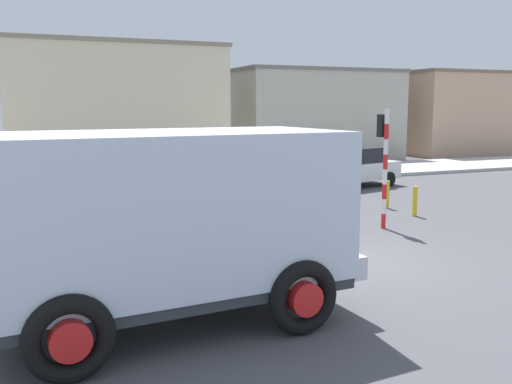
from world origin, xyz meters
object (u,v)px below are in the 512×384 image
(cyclist, at_px, (315,200))
(car_white_mid, at_px, (354,167))
(truck_foreground, at_px, (168,215))
(bollard_near, at_px, (415,201))
(traffic_light_pole, at_px, (384,152))
(bollard_far, at_px, (387,194))
(car_red_near, at_px, (85,190))

(cyclist, distance_m, car_white_mid, 8.79)
(cyclist, bearing_deg, truck_foreground, -137.13)
(cyclist, xyz_separation_m, bollard_near, (3.84, 0.85, -0.41))
(traffic_light_pole, xyz_separation_m, bollard_far, (1.86, 2.39, -1.62))
(truck_foreground, xyz_separation_m, bollard_near, (8.80, 5.46, -1.22))
(traffic_light_pole, xyz_separation_m, bollard_near, (1.86, 0.99, -1.62))
(bollard_far, bearing_deg, car_red_near, 167.00)
(bollard_near, bearing_deg, truck_foreground, -148.22)
(traffic_light_pole, bearing_deg, truck_foreground, -147.24)
(car_white_mid, bearing_deg, truck_foreground, -132.31)
(cyclist, relative_size, traffic_light_pole, 0.54)
(car_red_near, distance_m, car_white_mid, 11.07)
(cyclist, bearing_deg, bollard_near, 12.46)
(truck_foreground, height_order, cyclist, truck_foreground)
(truck_foreground, xyz_separation_m, traffic_light_pole, (6.94, 4.47, 0.40))
(car_red_near, relative_size, bollard_far, 4.79)
(car_white_mid, bearing_deg, cyclist, -128.61)
(traffic_light_pole, relative_size, bollard_near, 3.56)
(cyclist, bearing_deg, bollard_far, 30.34)
(traffic_light_pole, height_order, car_red_near, traffic_light_pole)
(cyclist, distance_m, traffic_light_pole, 2.32)
(cyclist, height_order, car_red_near, cyclist)
(cyclist, relative_size, bollard_far, 1.91)
(car_white_mid, bearing_deg, bollard_near, -105.25)
(car_red_near, relative_size, car_white_mid, 1.00)
(truck_foreground, xyz_separation_m, car_red_near, (-0.34, 8.97, -0.85))
(car_white_mid, height_order, bollard_far, car_white_mid)
(car_red_near, relative_size, bollard_near, 4.79)
(truck_foreground, bearing_deg, bollard_far, 37.91)
(traffic_light_pole, height_order, car_white_mid, traffic_light_pole)
(truck_foreground, height_order, car_red_near, truck_foreground)
(bollard_far, bearing_deg, bollard_near, -90.00)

